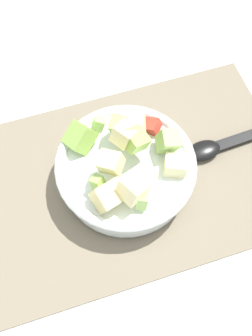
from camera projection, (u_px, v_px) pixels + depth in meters
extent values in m
plane|color=silver|center=(129.00, 179.00, 0.70)|extent=(2.40, 2.40, 0.00)
cube|color=#756B56|center=(129.00, 178.00, 0.70)|extent=(0.52, 0.33, 0.01)
cylinder|color=white|center=(126.00, 172.00, 0.68)|extent=(0.20, 0.20, 0.05)
torus|color=white|center=(126.00, 165.00, 0.65)|extent=(0.21, 0.21, 0.02)
cube|color=beige|center=(133.00, 123.00, 0.66)|extent=(0.05, 0.04, 0.04)
cube|color=#A3CC6B|center=(120.00, 126.00, 0.65)|extent=(0.04, 0.04, 0.04)
cube|color=beige|center=(175.00, 166.00, 0.64)|extent=(0.04, 0.04, 0.03)
cube|color=beige|center=(122.00, 135.00, 0.63)|extent=(0.05, 0.04, 0.04)
cube|color=#E5D684|center=(108.00, 196.00, 0.61)|extent=(0.05, 0.05, 0.05)
cube|color=#9EC656|center=(135.00, 139.00, 0.63)|extent=(0.04, 0.04, 0.04)
cube|color=#A3CC6B|center=(168.00, 141.00, 0.65)|extent=(0.04, 0.04, 0.05)
cube|color=beige|center=(110.00, 162.00, 0.61)|extent=(0.05, 0.04, 0.03)
cube|color=#A3CC6B|center=(142.00, 202.00, 0.61)|extent=(0.02, 0.02, 0.03)
cube|color=beige|center=(134.00, 188.00, 0.60)|extent=(0.06, 0.05, 0.04)
cube|color=#BC3828|center=(151.00, 126.00, 0.68)|extent=(0.04, 0.04, 0.03)
sphere|color=brown|center=(166.00, 135.00, 0.67)|extent=(0.03, 0.03, 0.02)
cube|color=#A3CC6B|center=(98.00, 125.00, 0.68)|extent=(0.03, 0.03, 0.03)
cube|color=#8CB74C|center=(80.00, 137.00, 0.66)|extent=(0.06, 0.05, 0.05)
cube|color=#93C160|center=(98.00, 183.00, 0.62)|extent=(0.03, 0.03, 0.03)
ellipsoid|color=black|center=(204.00, 150.00, 0.71)|extent=(0.06, 0.04, 0.01)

